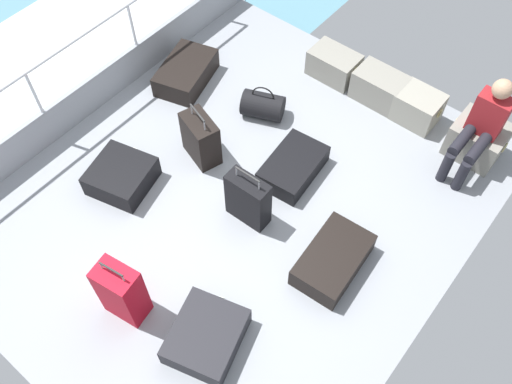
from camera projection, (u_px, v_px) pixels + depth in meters
ground_plane at (240, 201)px, 5.85m from camera, size 4.40×5.20×0.06m
gunwale_port at (96, 91)px, 6.41m from camera, size 0.06×5.20×0.45m
railing_port at (84, 54)px, 5.96m from camera, size 0.04×4.20×1.02m
sea_wake at (35, 72)px, 7.39m from camera, size 12.00×12.00×0.01m
cargo_crate_0 at (334, 65)px, 6.74m from camera, size 0.62×0.39×0.34m
cargo_crate_1 at (379, 87)px, 6.50m from camera, size 0.63×0.39×0.38m
cargo_crate_2 at (418, 107)px, 6.31m from camera, size 0.52×0.40×0.37m
cargo_crate_3 at (477, 140)px, 6.02m from camera, size 0.59×0.49×0.41m
passenger_seated at (481, 126)px, 5.62m from camera, size 0.34×0.66×1.11m
suitcase_0 at (201, 139)px, 5.93m from camera, size 0.50×0.38×0.70m
suitcase_1 at (248, 199)px, 5.46m from camera, size 0.45×0.21×0.73m
suitcase_2 at (186, 73)px, 6.71m from camera, size 0.72×0.92×0.27m
suitcase_3 at (206, 336)px, 4.86m from camera, size 0.75×0.81×0.24m
suitcase_4 at (122, 292)px, 4.84m from camera, size 0.41×0.30×0.81m
suitcase_5 at (122, 176)px, 5.83m from camera, size 0.73×0.73×0.27m
suitcase_6 at (333, 260)px, 5.28m from camera, size 0.55×0.85×0.25m
suitcase_7 at (293, 167)px, 5.93m from camera, size 0.55×0.80×0.22m
duffel_bag at (263, 105)px, 6.38m from camera, size 0.56×0.46×0.44m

